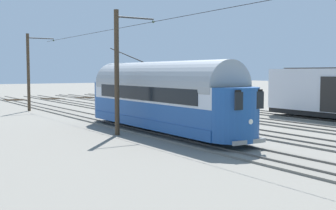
# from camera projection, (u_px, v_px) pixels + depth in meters

# --- Properties ---
(ground_plane) EXTENTS (220.00, 220.00, 0.00)m
(ground_plane) POSITION_uv_depth(u_px,v_px,m) (209.00, 119.00, 34.13)
(ground_plane) COLOR gray
(track_streetcar_siding) EXTENTS (2.80, 80.00, 0.18)m
(track_streetcar_siding) POSITION_uv_depth(u_px,v_px,m) (272.00, 114.00, 38.28)
(track_streetcar_siding) COLOR slate
(track_streetcar_siding) RESTS_ON ground
(track_adjacent_siding) EXTENTS (2.80, 80.00, 0.18)m
(track_adjacent_siding) POSITION_uv_depth(u_px,v_px,m) (230.00, 117.00, 35.69)
(track_adjacent_siding) COLOR slate
(track_adjacent_siding) RESTS_ON ground
(track_third_siding) EXTENTS (2.80, 80.00, 0.18)m
(track_third_siding) POSITION_uv_depth(u_px,v_px,m) (181.00, 120.00, 33.09)
(track_third_siding) COLOR slate
(track_third_siding) RESTS_ON ground
(track_outer_siding) EXTENTS (2.80, 80.00, 0.18)m
(track_outer_siding) POSITION_uv_depth(u_px,v_px,m) (124.00, 124.00, 30.50)
(track_outer_siding) COLOR slate
(track_outer_siding) RESTS_ON ground
(vintage_streetcar) EXTENTS (2.65, 15.65, 5.25)m
(vintage_streetcar) POSITION_uv_depth(u_px,v_px,m) (160.00, 96.00, 26.29)
(vintage_streetcar) COLOR #1E4C93
(vintage_streetcar) RESTS_ON ground
(catenary_pole_foreground) EXTENTS (2.70, 0.28, 7.27)m
(catenary_pole_foreground) POSITION_uv_depth(u_px,v_px,m) (29.00, 71.00, 41.33)
(catenary_pole_foreground) COLOR #423323
(catenary_pole_foreground) RESTS_ON ground
(catenary_pole_mid_near) EXTENTS (2.70, 0.28, 7.27)m
(catenary_pole_mid_near) POSITION_uv_depth(u_px,v_px,m) (118.00, 70.00, 25.51)
(catenary_pole_mid_near) COLOR #423323
(catenary_pole_mid_near) RESTS_ON ground
(overhead_wire_run) EXTENTS (2.49, 41.68, 0.18)m
(overhead_wire_run) POSITION_uv_depth(u_px,v_px,m) (147.00, 23.00, 27.14)
(overhead_wire_run) COLOR black
(overhead_wire_run) RESTS_ON ground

